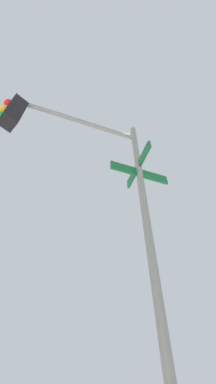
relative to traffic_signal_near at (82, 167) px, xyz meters
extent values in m
cylinder|color=slate|center=(-0.43, -0.96, -1.30)|extent=(0.12, 0.12, 6.41)
cylinder|color=slate|center=(0.06, 0.14, 1.50)|extent=(1.08, 2.23, 0.09)
cube|color=black|center=(0.56, 1.24, 1.05)|extent=(0.28, 0.28, 0.80)
sphere|color=red|center=(0.62, 1.38, 1.30)|extent=(0.18, 0.18, 0.18)
sphere|color=orange|center=(0.62, 1.38, 1.05)|extent=(0.18, 0.18, 0.18)
sphere|color=green|center=(0.62, 1.38, 0.80)|extent=(0.18, 0.18, 0.18)
cube|color=#0F5128|center=(-0.43, -0.96, 0.29)|extent=(0.49, 1.02, 0.20)
cube|color=#0F5128|center=(-0.43, -0.96, 0.51)|extent=(0.93, 0.45, 0.20)
camera|label=1|loc=(-2.10, 1.40, -3.38)|focal=24.14mm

